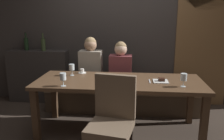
{
  "coord_description": "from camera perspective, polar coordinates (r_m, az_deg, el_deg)",
  "views": [
    {
      "loc": [
        0.19,
        -2.95,
        1.61
      ],
      "look_at": [
        -0.11,
        0.15,
        0.84
      ],
      "focal_mm": 37.22,
      "sensor_mm": 36.0,
      "label": 1
    }
  ],
  "objects": [
    {
      "name": "diner_bearded",
      "position": [
        3.74,
        2.13,
        1.21
      ],
      "size": [
        0.36,
        0.24,
        0.72
      ],
      "color": "brown",
      "rests_on": "banquette_bench"
    },
    {
      "name": "arched_door",
      "position": [
        4.26,
        21.62,
        9.65
      ],
      "size": [
        0.9,
        0.05,
        2.55
      ],
      "color": "brown",
      "rests_on": "ground"
    },
    {
      "name": "back_counter",
      "position": [
        4.49,
        -17.47,
        -1.38
      ],
      "size": [
        1.1,
        0.28,
        0.95
      ],
      "primitive_type": "cube",
      "color": "#2F2B29",
      "rests_on": "ground"
    },
    {
      "name": "ground",
      "position": [
        3.36,
        1.66,
        -14.7
      ],
      "size": [
        9.0,
        9.0,
        0.0
      ],
      "primitive_type": "plane",
      "color": "#382D26"
    },
    {
      "name": "wine_bottle_pale_label",
      "position": [
        4.3,
        -16.52,
        6.13
      ],
      "size": [
        0.08,
        0.08,
        0.33
      ],
      "color": "#384728",
      "rests_on": "back_counter"
    },
    {
      "name": "fork_on_table",
      "position": [
        3.05,
        9.25,
        -2.78
      ],
      "size": [
        0.02,
        0.17,
        0.01
      ],
      "primitive_type": "cube",
      "rotation": [
        0.0,
        0.0,
        0.02
      ],
      "color": "silver",
      "rests_on": "dining_table"
    },
    {
      "name": "espresso_cup",
      "position": [
        3.46,
        -7.36,
        -0.32
      ],
      "size": [
        0.12,
        0.12,
        0.06
      ],
      "color": "white",
      "rests_on": "dining_table"
    },
    {
      "name": "dessert_plate",
      "position": [
        3.07,
        11.93,
        -2.57
      ],
      "size": [
        0.19,
        0.19,
        0.05
      ],
      "color": "white",
      "rests_on": "dining_table"
    },
    {
      "name": "banquette_bench",
      "position": [
        3.9,
        2.39,
        -6.84
      ],
      "size": [
        2.5,
        0.44,
        0.45
      ],
      "color": "#4A3C2E",
      "rests_on": "ground"
    },
    {
      "name": "diner_redhead",
      "position": [
        3.79,
        -5.23,
        1.83
      ],
      "size": [
        0.36,
        0.24,
        0.79
      ],
      "color": "#9E9384",
      "rests_on": "banquette_bench"
    },
    {
      "name": "dining_table",
      "position": [
        3.1,
        1.74,
        -4.06
      ],
      "size": [
        2.2,
        0.84,
        0.74
      ],
      "color": "#493422",
      "rests_on": "ground"
    },
    {
      "name": "wine_glass_center_front",
      "position": [
        3.33,
        -9.87,
        0.63
      ],
      "size": [
        0.08,
        0.08,
        0.16
      ],
      "color": "silver",
      "rests_on": "dining_table"
    },
    {
      "name": "chair_near_side",
      "position": [
        2.47,
        0.01,
        -11.25
      ],
      "size": [
        0.51,
        0.51,
        0.98
      ],
      "color": "brown",
      "rests_on": "ground"
    },
    {
      "name": "back_wall_tiled",
      "position": [
        4.17,
        2.98,
        12.37
      ],
      "size": [
        6.0,
        0.12,
        3.0
      ],
      "primitive_type": "cube",
      "color": "#383330",
      "rests_on": "ground"
    },
    {
      "name": "wine_bottle_dark_red",
      "position": [
        4.49,
        -20.32,
        6.14
      ],
      "size": [
        0.08,
        0.08,
        0.33
      ],
      "color": "black",
      "rests_on": "back_counter"
    },
    {
      "name": "wine_glass_near_left",
      "position": [
        2.86,
        -11.96,
        -1.72
      ],
      "size": [
        0.08,
        0.08,
        0.16
      ],
      "color": "silver",
      "rests_on": "dining_table"
    },
    {
      "name": "wine_glass_end_right",
      "position": [
        2.9,
        17.21,
        -1.74
      ],
      "size": [
        0.08,
        0.08,
        0.16
      ],
      "color": "silver",
      "rests_on": "dining_table"
    }
  ]
}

